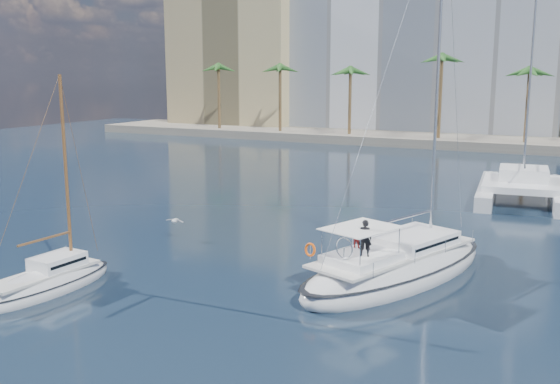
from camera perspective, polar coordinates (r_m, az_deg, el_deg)
The scene contains 10 objects.
ground at distance 30.62m, azimuth -0.49°, elevation -7.54°, with size 160.00×160.00×0.00m, color black.
quay at distance 88.29m, azimuth 18.08°, elevation 4.39°, with size 120.00×14.00×1.20m, color gray.
building_modern at distance 102.10m, azimuth 12.80°, elevation 12.99°, with size 42.00×16.00×28.00m, color white.
building_tan_left at distance 109.80m, azimuth -3.48°, elevation 11.49°, with size 22.00×14.00×22.00m, color tan.
palm_left at distance 95.40m, azimuth -2.95°, elevation 11.17°, with size 3.60×3.60×12.30m.
palm_centre at distance 83.88m, azimuth 18.03°, elevation 10.72°, with size 3.60×3.60×12.30m.
main_sloop at distance 30.30m, azimuth 10.68°, elevation -6.83°, with size 8.16×13.39×18.94m.
small_sloop at distance 30.14m, azimuth -20.47°, elevation -7.77°, with size 2.61×7.19×10.17m.
catamaran at distance 51.65m, azimuth 21.32°, elevation 0.62°, with size 7.74×13.42×18.57m.
seagull at distance 37.23m, azimuth -9.56°, elevation -2.58°, with size 1.24×0.53×0.23m.
Camera 1 is at (13.37, -25.80, 9.63)m, focal length 40.00 mm.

